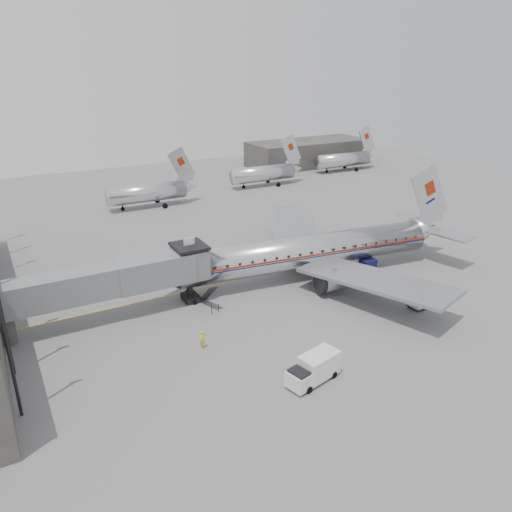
{
  "coord_description": "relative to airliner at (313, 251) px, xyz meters",
  "views": [
    {
      "loc": [
        -26.86,
        -42.85,
        24.67
      ],
      "look_at": [
        -0.52,
        4.67,
        3.2
      ],
      "focal_mm": 35.0,
      "sensor_mm": 36.0,
      "label": 1
    }
  ],
  "objects": [
    {
      "name": "baggage_cart_navy",
      "position": [
        6.8,
        -2.34,
        -2.36
      ],
      "size": [
        1.96,
        1.5,
        1.54
      ],
      "rotation": [
        0.0,
        0.0,
        -0.0
      ],
      "color": "#0E0E38",
      "rests_on": "ground"
    },
    {
      "name": "ramp_worker",
      "position": [
        -18.34,
        -8.91,
        -2.27
      ],
      "size": [
        0.79,
        0.75,
        1.81
      ],
      "primitive_type": "imported",
      "rotation": [
        0.0,
        0.0,
        0.68
      ],
      "color": "yellow",
      "rests_on": "ground"
    },
    {
      "name": "hangar",
      "position": [
        38.66,
        57.09,
        -0.17
      ],
      "size": [
        30.0,
        12.0,
        6.0
      ],
      "primitive_type": "cube",
      "color": "#383633",
      "rests_on": "ground"
    },
    {
      "name": "service_van",
      "position": [
        -12.4,
        -17.94,
        -1.97
      ],
      "size": [
        5.15,
        2.91,
        2.29
      ],
      "rotation": [
        0.0,
        0.0,
        0.23
      ],
      "color": "white",
      "rests_on": "ground"
    },
    {
      "name": "apron_line",
      "position": [
        -3.34,
        3.09,
        -3.17
      ],
      "size": [
        60.0,
        0.15,
        0.01
      ],
      "primitive_type": "cube",
      "rotation": [
        0.0,
        0.0,
        1.57
      ],
      "color": "gold",
      "rests_on": "ground"
    },
    {
      "name": "ground",
      "position": [
        -6.34,
        -2.91,
        -3.17
      ],
      "size": [
        160.0,
        160.0,
        0.0
      ],
      "primitive_type": "plane",
      "color": "slate",
      "rests_on": "ground"
    },
    {
      "name": "distant_aircraft_far",
      "position": [
        41.87,
        47.09,
        -0.44
      ],
      "size": [
        16.39,
        3.2,
        10.26
      ],
      "color": "silver",
      "rests_on": "ground"
    },
    {
      "name": "jet_bridge",
      "position": [
        -23.0,
        0.76,
        1.0
      ],
      "size": [
        21.0,
        6.2,
        7.1
      ],
      "color": "slate",
      "rests_on": "ground"
    },
    {
      "name": "distant_aircraft_mid",
      "position": [
        17.87,
        43.09,
        -0.44
      ],
      "size": [
        16.39,
        3.2,
        10.26
      ],
      "color": "silver",
      "rests_on": "ground"
    },
    {
      "name": "distant_aircraft_near",
      "position": [
        -8.13,
        39.09,
        -0.44
      ],
      "size": [
        16.39,
        3.2,
        10.26
      ],
      "color": "silver",
      "rests_on": "ground"
    },
    {
      "name": "airliner",
      "position": [
        0.0,
        0.0,
        0.0
      ],
      "size": [
        39.85,
        36.75,
        12.62
      ],
      "rotation": [
        0.0,
        0.0,
        -0.11
      ],
      "color": "silver",
      "rests_on": "ground"
    },
    {
      "name": "baggage_cart_white",
      "position": [
        5.0,
        -12.71,
        -2.31
      ],
      "size": [
        2.11,
        1.62,
        1.63
      ],
      "rotation": [
        0.0,
        0.0,
        0.02
      ],
      "color": "silver",
      "rests_on": "ground"
    }
  ]
}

